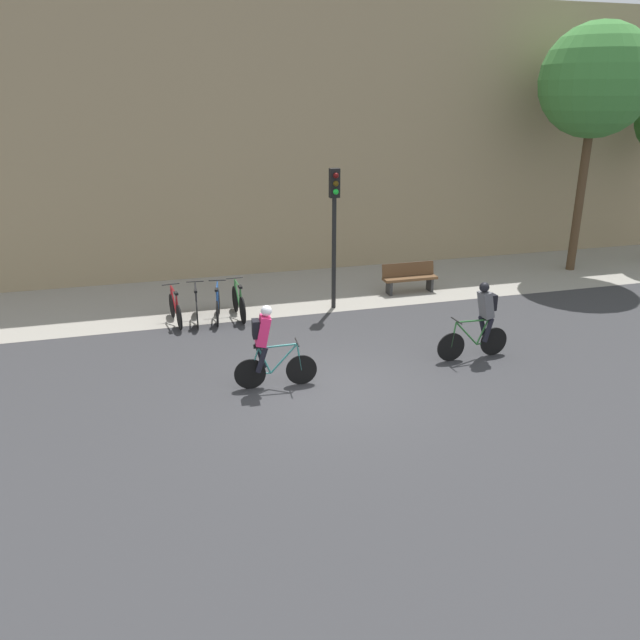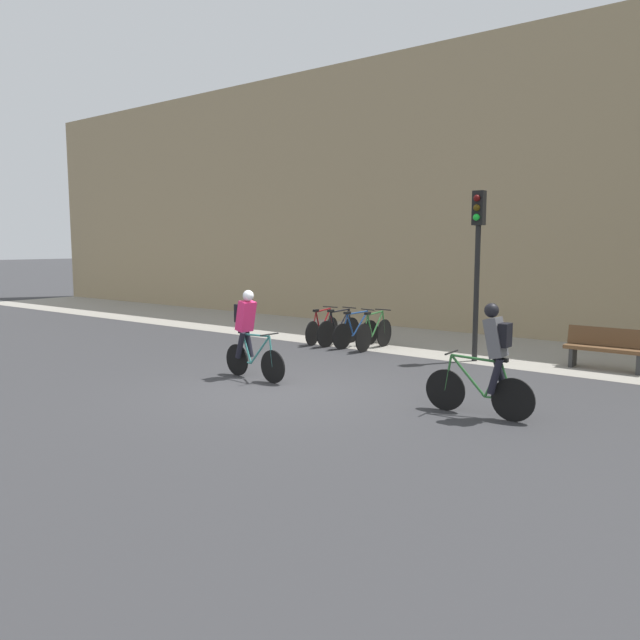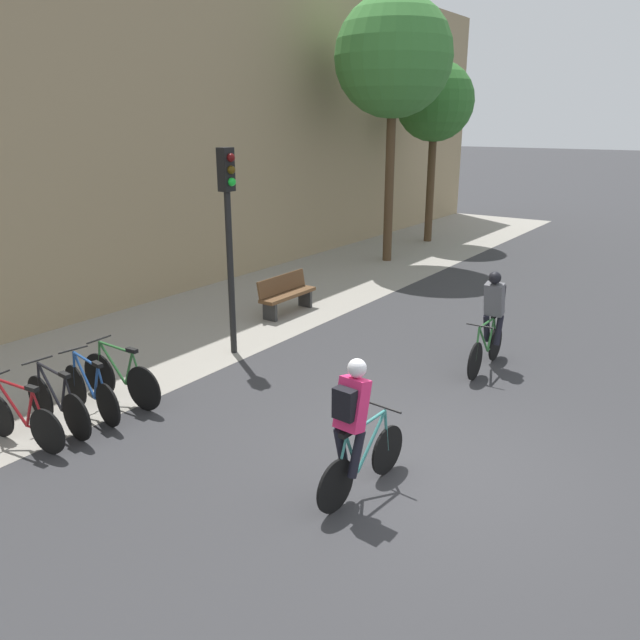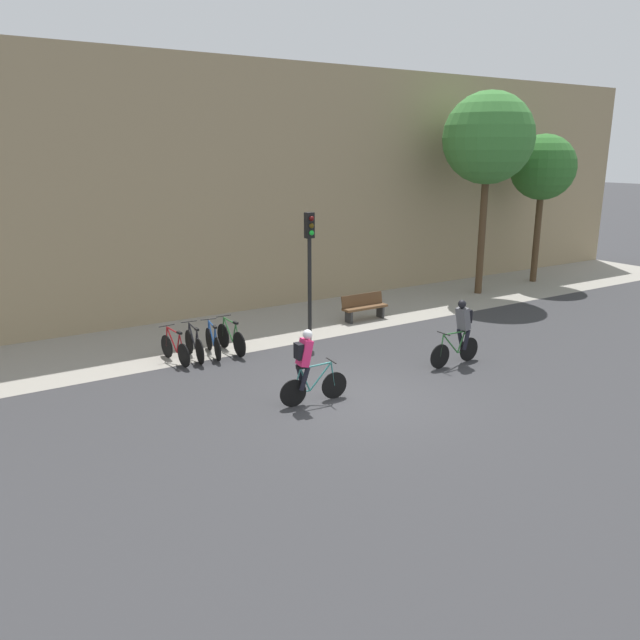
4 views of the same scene
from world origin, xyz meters
name	(u,v)px [view 2 (image 2 of 4)]	position (x,y,z in m)	size (l,w,h in m)	color
ground	(280,390)	(0.00, 0.00, 0.00)	(200.00, 200.00, 0.00)	#333335
kerb_strip	(447,344)	(0.00, 6.75, 0.00)	(44.00, 4.50, 0.01)	gray
building_facade	(490,187)	(0.00, 9.30, 4.31)	(44.00, 0.60, 8.61)	#9E8966
cyclist_pink	(248,331)	(-1.20, 0.41, 0.95)	(1.70, 0.46, 1.76)	black
cyclist_grey	(491,357)	(3.75, 0.61, 0.95)	(1.77, 0.46, 1.77)	black
parked_bike_0	(322,329)	(-2.74, 4.82, 0.39)	(0.46, 1.66, 0.96)	black
parked_bike_1	(339,330)	(-2.19, 4.82, 0.41)	(0.46, 1.70, 0.98)	black
parked_bike_2	(356,332)	(-1.63, 4.82, 0.40)	(0.46, 1.68, 0.97)	black
parked_bike_3	(374,333)	(-1.08, 4.82, 0.42)	(0.46, 1.74, 0.99)	black
traffic_light_pole	(478,245)	(1.61, 4.88, 2.65)	(0.26, 0.30, 3.84)	black
bench	(606,348)	(4.24, 5.65, 0.47)	(1.66, 0.44, 0.89)	brown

